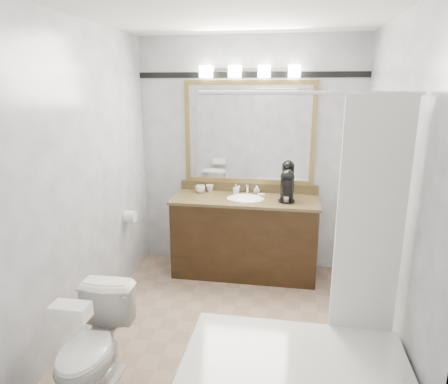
{
  "coord_description": "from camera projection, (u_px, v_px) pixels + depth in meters",
  "views": [
    {
      "loc": [
        0.46,
        -2.98,
        1.99
      ],
      "look_at": [
        -0.11,
        0.35,
        1.09
      ],
      "focal_mm": 32.0,
      "sensor_mm": 36.0,
      "label": 1
    }
  ],
  "objects": [
    {
      "name": "tp_roll",
      "position": [
        130.0,
        216.0,
        4.07
      ],
      "size": [
        0.11,
        0.12,
        0.12
      ],
      "primitive_type": "cylinder",
      "rotation": [
        0.0,
        1.57,
        0.0
      ],
      "color": "white",
      "rests_on": "room"
    },
    {
      "name": "vanity",
      "position": [
        245.0,
        235.0,
        4.29
      ],
      "size": [
        1.53,
        0.58,
        0.97
      ],
      "color": "black",
      "rests_on": "ground"
    },
    {
      "name": "bathtub",
      "position": [
        298.0,
        378.0,
        2.41
      ],
      "size": [
        1.3,
        0.75,
        1.96
      ],
      "color": "white",
      "rests_on": "ground"
    },
    {
      "name": "cup_right",
      "position": [
        210.0,
        188.0,
        4.44
      ],
      "size": [
        0.09,
        0.09,
        0.07
      ],
      "primitive_type": "imported",
      "rotation": [
        0.0,
        0.0,
        -0.2
      ],
      "color": "white",
      "rests_on": "vanity"
    },
    {
      "name": "cup_left",
      "position": [
        200.0,
        189.0,
        4.39
      ],
      "size": [
        0.11,
        0.11,
        0.08
      ],
      "primitive_type": "imported",
      "rotation": [
        0.0,
        0.0,
        0.09
      ],
      "color": "white",
      "rests_on": "vanity"
    },
    {
      "name": "soap_bar",
      "position": [
        261.0,
        195.0,
        4.26
      ],
      "size": [
        0.09,
        0.07,
        0.02
      ],
      "primitive_type": "cube",
      "rotation": [
        0.0,
        0.0,
        0.36
      ],
      "color": "beige",
      "rests_on": "vanity"
    },
    {
      "name": "accent_stripe",
      "position": [
        250.0,
        75.0,
        4.12
      ],
      "size": [
        2.4,
        0.01,
        0.06
      ],
      "primitive_type": "cube",
      "color": "black",
      "rests_on": "room"
    },
    {
      "name": "soap_bottle_a",
      "position": [
        236.0,
        189.0,
        4.33
      ],
      "size": [
        0.06,
        0.06,
        0.11
      ],
      "primitive_type": "imported",
      "rotation": [
        0.0,
        0.0,
        -0.27
      ],
      "color": "white",
      "rests_on": "vanity"
    },
    {
      "name": "tissue_box",
      "position": [
        70.0,
        311.0,
        2.3
      ],
      "size": [
        0.22,
        0.12,
        0.09
      ],
      "primitive_type": "cube",
      "rotation": [
        0.0,
        0.0,
        -0.0
      ],
      "color": "white",
      "rests_on": "toilet"
    },
    {
      "name": "toilet",
      "position": [
        93.0,
        348.0,
        2.59
      ],
      "size": [
        0.4,
        0.68,
        0.69
      ],
      "primitive_type": "imported",
      "rotation": [
        0.0,
        0.0,
        0.03
      ],
      "color": "white",
      "rests_on": "ground"
    },
    {
      "name": "vanity_light_bar",
      "position": [
        250.0,
        71.0,
        4.05
      ],
      "size": [
        1.02,
        0.14,
        0.12
      ],
      "color": "silver",
      "rests_on": "room"
    },
    {
      "name": "mirror",
      "position": [
        249.0,
        133.0,
        4.27
      ],
      "size": [
        1.4,
        0.04,
        1.1
      ],
      "color": "olive",
      "rests_on": "room"
    },
    {
      "name": "coffee_maker",
      "position": [
        287.0,
        185.0,
        4.05
      ],
      "size": [
        0.17,
        0.21,
        0.32
      ],
      "rotation": [
        0.0,
        0.0,
        -0.03
      ],
      "color": "black",
      "rests_on": "vanity"
    },
    {
      "name": "soap_bottle_b",
      "position": [
        257.0,
        189.0,
        4.36
      ],
      "size": [
        0.08,
        0.08,
        0.09
      ],
      "primitive_type": "imported",
      "rotation": [
        0.0,
        0.0,
        0.19
      ],
      "color": "white",
      "rests_on": "vanity"
    },
    {
      "name": "room",
      "position": [
        231.0,
        184.0,
        3.11
      ],
      "size": [
        2.42,
        2.62,
        2.52
      ],
      "color": "gray",
      "rests_on": "ground"
    }
  ]
}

